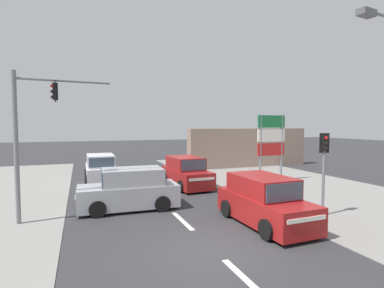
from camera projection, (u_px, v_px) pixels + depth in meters
ground_plane at (213, 249)px, 9.38m from camera, size 140.00×140.00×0.00m
lane_dash_near at (246, 280)px, 7.51m from camera, size 0.20×2.40×0.01m
lane_dash_mid at (182, 221)px, 12.18m from camera, size 0.20×2.40×0.01m
lane_dash_far at (154, 194)px, 16.86m from camera, size 0.20×2.40×0.01m
kerb_right_verge at (366, 206)px, 14.41m from camera, size 10.00×44.00×0.02m
traffic_signal_mast at (31, 127)px, 11.77m from camera, size 3.68×0.44×6.00m
pedestal_signal_right_kerb at (324, 160)px, 12.70m from camera, size 0.44×0.31×3.56m
shopping_plaza_sign at (271, 139)px, 20.44m from camera, size 2.10×0.16×4.60m
shopfront_wall_far at (249, 148)px, 28.08m from camera, size 12.00×1.00×3.60m
suv_oncoming_near at (130, 190)px, 13.86m from camera, size 4.59×2.17×1.90m
suv_kerbside_parked at (100, 169)px, 20.54m from camera, size 2.08×4.55×1.90m
suv_oncoming_mid at (264, 202)px, 11.77m from camera, size 2.15×4.58×1.90m
suv_crossing_left at (186, 173)px, 18.94m from camera, size 2.24×4.62×1.90m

